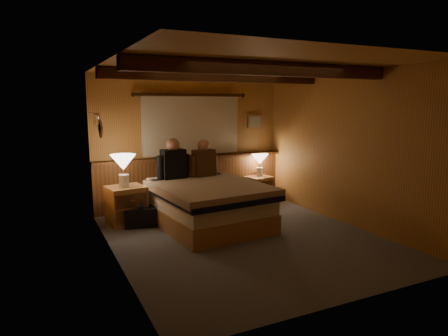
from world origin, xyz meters
TOP-DOWN VIEW (x-y plane):
  - floor at (0.00, 0.00)m, footprint 4.20×4.20m
  - ceiling at (0.00, 0.00)m, footprint 4.20×4.20m
  - wall_back at (0.00, 2.10)m, footprint 3.60×0.00m
  - wall_left at (-1.80, 0.00)m, footprint 0.00×4.20m
  - wall_right at (1.80, 0.00)m, footprint 0.00×4.20m
  - wall_front at (0.00, -2.10)m, footprint 3.60×0.00m
  - wainscot at (0.00, 2.04)m, footprint 3.60×0.23m
  - curtain_window at (0.00, 2.03)m, footprint 2.18×0.09m
  - ceiling_beams at (0.00, 0.15)m, footprint 3.60×1.65m
  - coat_rail at (-1.72, 1.58)m, footprint 0.05×0.55m
  - framed_print at (1.35, 2.08)m, footprint 0.30×0.04m
  - bed at (-0.24, 0.77)m, footprint 1.69×2.09m
  - nightstand_left at (-1.37, 1.40)m, footprint 0.61×0.57m
  - nightstand_right at (1.29, 1.77)m, footprint 0.52×0.49m
  - lamp_left at (-1.40, 1.36)m, footprint 0.39×0.39m
  - lamp_right at (1.33, 1.82)m, footprint 0.33×0.33m
  - person_left at (-0.57, 1.42)m, footprint 0.57×0.25m
  - person_right at (-0.03, 1.41)m, footprint 0.53×0.27m
  - duffel_bag at (-1.20, 1.18)m, footprint 0.55×0.39m

SIDE VIEW (x-z plane):
  - floor at x=0.00m, z-range 0.00..0.00m
  - duffel_bag at x=-1.20m, z-range -0.02..0.34m
  - nightstand_right at x=1.29m, z-range 0.00..0.49m
  - nightstand_left at x=-1.37m, z-range 0.00..0.61m
  - bed at x=-0.24m, z-range 0.01..0.69m
  - wainscot at x=0.00m, z-range 0.02..0.96m
  - lamp_right at x=1.33m, z-range 0.58..1.02m
  - person_right at x=-0.03m, z-range 0.60..1.25m
  - person_left at x=-0.57m, z-range 0.60..1.29m
  - lamp_left at x=-1.40m, z-range 0.71..1.22m
  - wall_left at x=-1.80m, z-range -0.90..3.30m
  - wall_right at x=1.80m, z-range -0.90..3.30m
  - wall_back at x=0.00m, z-range -0.60..3.00m
  - wall_front at x=0.00m, z-range -0.60..3.00m
  - curtain_window at x=0.00m, z-range 0.96..2.08m
  - framed_print at x=1.35m, z-range 1.43..1.68m
  - coat_rail at x=-1.72m, z-range 1.55..1.79m
  - ceiling_beams at x=0.00m, z-range 2.23..2.39m
  - ceiling at x=0.00m, z-range 2.40..2.40m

